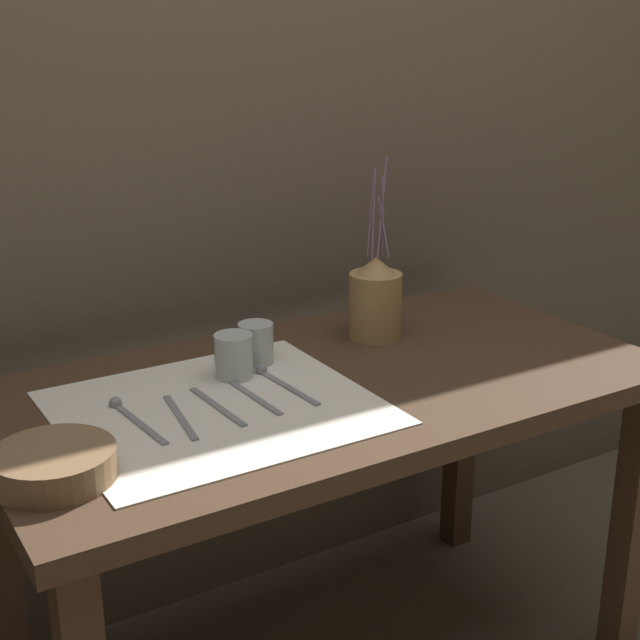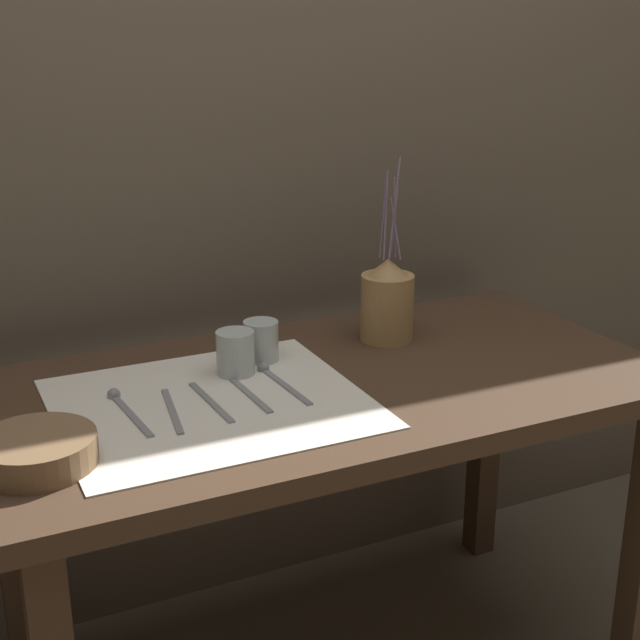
# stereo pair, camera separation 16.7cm
# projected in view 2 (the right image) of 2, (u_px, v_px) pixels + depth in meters

# --- Properties ---
(stone_wall_back) EXTENTS (7.00, 0.06, 2.40)m
(stone_wall_back) POSITION_uv_depth(u_px,v_px,m) (239.00, 97.00, 1.94)
(stone_wall_back) COLOR brown
(stone_wall_back) RESTS_ON ground_plane
(wooden_table) EXTENTS (1.30, 0.68, 0.71)m
(wooden_table) POSITION_uv_depth(u_px,v_px,m) (328.00, 423.00, 1.74)
(wooden_table) COLOR #422D1E
(wooden_table) RESTS_ON ground_plane
(linen_cloth) EXTENTS (0.54, 0.48, 0.00)m
(linen_cloth) POSITION_uv_depth(u_px,v_px,m) (211.00, 403.00, 1.60)
(linen_cloth) COLOR silver
(linen_cloth) RESTS_ON wooden_table
(pitcher_with_flowers) EXTENTS (0.11, 0.11, 0.39)m
(pitcher_with_flowers) POSITION_uv_depth(u_px,v_px,m) (387.00, 302.00, 1.90)
(pitcher_with_flowers) COLOR #A87F4C
(pitcher_with_flowers) RESTS_ON wooden_table
(wooden_bowl) EXTENTS (0.19, 0.19, 0.05)m
(wooden_bowl) POSITION_uv_depth(u_px,v_px,m) (37.00, 452.00, 1.37)
(wooden_bowl) COLOR brown
(wooden_bowl) RESTS_ON wooden_table
(glass_tumbler_near) EXTENTS (0.07, 0.07, 0.09)m
(glass_tumbler_near) POSITION_uv_depth(u_px,v_px,m) (235.00, 353.00, 1.71)
(glass_tumbler_near) COLOR #B7C1BC
(glass_tumbler_near) RESTS_ON wooden_table
(glass_tumbler_far) EXTENTS (0.07, 0.07, 0.08)m
(glass_tumbler_far) POSITION_uv_depth(u_px,v_px,m) (261.00, 341.00, 1.78)
(glass_tumbler_far) COLOR #B7C1BC
(glass_tumbler_far) RESTS_ON wooden_table
(spoon_inner) EXTENTS (0.03, 0.21, 0.02)m
(spoon_inner) POSITION_uv_depth(u_px,v_px,m) (121.00, 403.00, 1.59)
(spoon_inner) COLOR gray
(spoon_inner) RESTS_ON wooden_table
(knife_center) EXTENTS (0.04, 0.19, 0.00)m
(knife_center) POSITION_uv_depth(u_px,v_px,m) (172.00, 411.00, 1.56)
(knife_center) COLOR gray
(knife_center) RESTS_ON wooden_table
(fork_outer) EXTENTS (0.02, 0.19, 0.00)m
(fork_outer) POSITION_uv_depth(u_px,v_px,m) (211.00, 402.00, 1.59)
(fork_outer) COLOR gray
(fork_outer) RESTS_ON wooden_table
(fork_inner) EXTENTS (0.02, 0.19, 0.00)m
(fork_inner) POSITION_uv_depth(u_px,v_px,m) (248.00, 393.00, 1.63)
(fork_inner) COLOR gray
(fork_inner) RESTS_ON wooden_table
(spoon_outer) EXTENTS (0.03, 0.21, 0.02)m
(spoon_outer) POSITION_uv_depth(u_px,v_px,m) (272.00, 375.00, 1.71)
(spoon_outer) COLOR gray
(spoon_outer) RESTS_ON wooden_table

